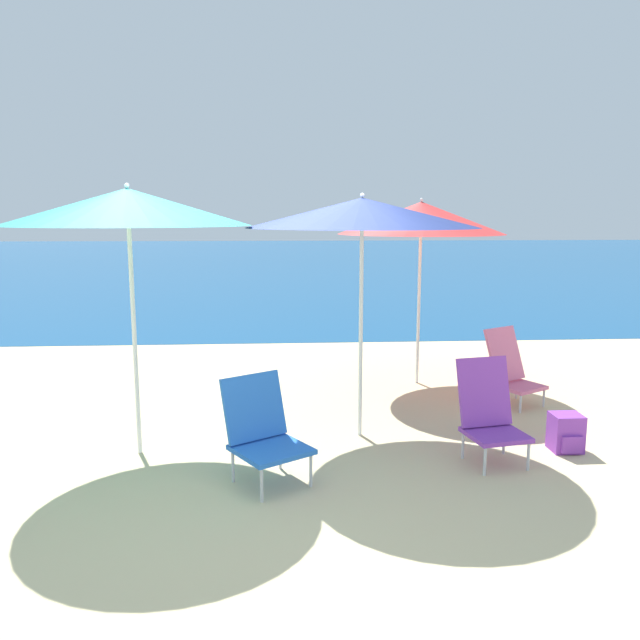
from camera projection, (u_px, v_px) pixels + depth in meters
ground_plane at (268, 458)px, 5.21m from camera, size 60.00×60.00×0.00m
sea_water at (278, 258)px, 29.54m from camera, size 60.00×40.00×0.01m
beach_umbrella_navy at (362, 213)px, 5.43m from camera, size 2.05×2.05×2.20m
beach_umbrella_red at (421, 218)px, 7.23m from camera, size 1.94×1.94×2.20m
beach_umbrella_teal at (128, 207)px, 4.99m from camera, size 1.98×1.98×2.26m
beach_chair_pink at (511, 368)px, 6.68m from camera, size 0.65×0.69×0.80m
beach_chair_blue at (263, 429)px, 4.73m from camera, size 0.74×0.76×0.79m
beach_chair_purple at (489, 411)px, 5.13m from camera, size 0.54×0.59×0.84m
backpack_purple at (566, 433)px, 5.35m from camera, size 0.25×0.25×0.32m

